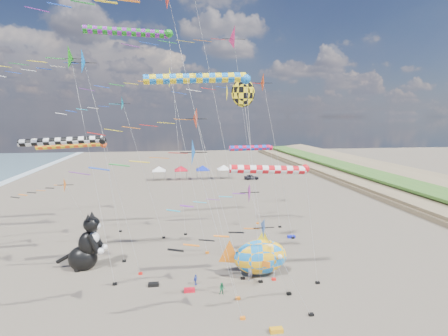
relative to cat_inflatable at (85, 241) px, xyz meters
name	(u,v)px	position (x,y,z in m)	size (l,w,h in m)	color
delta_kite_0	(45,59)	(-1.19, -3.96, 16.12)	(11.57, 2.09, 20.30)	#1E8813
delta_kite_1	(250,198)	(14.27, -7.84, 5.52)	(8.41, 1.74, 9.55)	#A213A5
delta_kite_2	(166,0)	(8.18, -7.93, 19.67)	(12.95, 2.36, 23.93)	red
delta_kite_3	(184,122)	(9.40, -4.56, 11.25)	(11.71, 1.95, 15.38)	#F7451E
delta_kite_4	(59,188)	(-3.53, 4.81, 4.27)	(8.41, 1.81, 8.28)	orange
delta_kite_5	(87,66)	(1.49, -2.18, 15.89)	(9.78, 2.22, 20.07)	blue
delta_kite_6	(117,106)	(2.46, 7.39, 12.92)	(10.58, 1.88, 17.01)	#16B7C7
delta_kite_7	(223,39)	(14.99, 11.25, 21.33)	(17.11, 3.25, 25.96)	#F42567
delta_kite_8	(155,80)	(6.95, 1.89, 15.25)	(12.12, 2.23, 19.45)	#FFFB13
delta_kite_9	(249,85)	(16.95, 4.94, 15.15)	(13.78, 2.29, 19.40)	#EE3E08
delta_kite_10	(182,156)	(9.01, -10.72, 9.19)	(10.14, 1.92, 13.29)	blue
delta_kite_12	(254,232)	(13.85, -11.03, 3.83)	(9.29, 1.62, 7.84)	#1A50B4
windsock_0	(272,170)	(16.45, -6.38, 7.41)	(8.05, 0.73, 10.61)	red
windsock_1	(74,145)	(-3.27, 10.59, 8.31)	(9.45, 0.78, 11.52)	#FE4A15
windsock_2	(201,79)	(10.77, -5.42, 14.64)	(9.74, 0.81, 17.89)	blue
windsock_3	(66,142)	(-1.43, 0.97, 9.40)	(9.09, 0.72, 12.61)	black
windsock_4	(131,33)	(4.19, 8.19, 21.00)	(10.96, 0.93, 24.31)	#177F19
windsock_5	(253,148)	(18.53, 9.30, 7.75)	(6.99, 0.70, 10.95)	red
angelfish_kite	(241,94)	(14.84, -1.20, 13.78)	(3.74, 3.02, 18.02)	yellow
cat_inflatable	(85,241)	(0.00, 0.00, 0.00)	(4.11, 2.06, 5.55)	black
fish_inflatable	(260,257)	(16.09, -4.16, -0.92)	(6.64, 3.33, 4.37)	#167DD9
person_adult	(250,272)	(15.07, -4.82, -1.99)	(0.58, 0.38, 1.58)	gray
child_green	(222,289)	(12.20, -6.98, -2.26)	(0.50, 0.39, 1.03)	#207C49
child_blue	(196,280)	(10.16, -4.95, -2.30)	(0.55, 0.23, 0.94)	#314ABD
kite_bag_0	(291,237)	(22.46, 5.23, -2.63)	(0.90, 0.44, 0.30)	#141ECE
kite_bag_1	(153,284)	(6.55, -4.66, -2.63)	(0.90, 0.44, 0.30)	black
kite_bag_2	(189,290)	(9.57, -6.12, -2.63)	(0.90, 0.44, 0.30)	red
kite_bag_3	(276,330)	(15.10, -12.56, -2.63)	(0.90, 0.44, 0.30)	orange
tent_row	(192,166)	(12.98, 46.54, 0.37)	(19.20, 4.20, 3.80)	white
parked_car	(251,177)	(26.68, 44.54, -2.20)	(1.37, 3.41, 1.16)	#26262D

